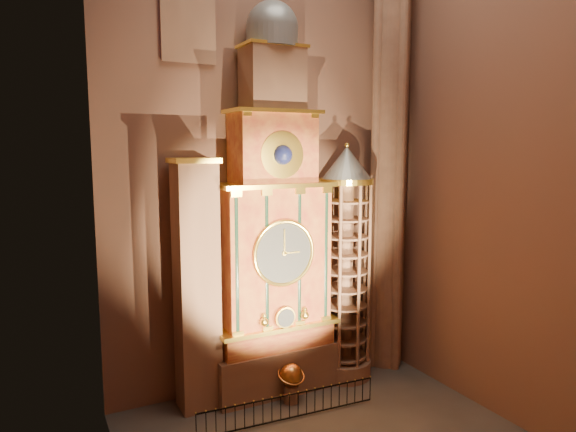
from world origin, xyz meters
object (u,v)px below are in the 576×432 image
portrait_tower (197,285)px  iron_railing (289,407)px  astronomical_clock (273,240)px  stair_turret (345,265)px  celestial_globe (291,379)px

portrait_tower → iron_railing: size_ratio=1.38×
astronomical_clock → stair_turret: (3.50, -0.26, -1.41)m
celestial_globe → iron_railing: 1.51m
stair_turret → iron_railing: 6.70m
portrait_tower → stair_turret: 6.91m
celestial_globe → astronomical_clock: bearing=94.8°
portrait_tower → stair_turret: bearing=-2.3°
portrait_tower → stair_turret: (6.90, -0.28, 0.12)m
astronomical_clock → stair_turret: astronomical_clock is taller
astronomical_clock → celestial_globe: bearing=-85.2°
celestial_globe → portrait_tower: bearing=157.8°
portrait_tower → iron_railing: (2.80, -2.68, -4.60)m
celestial_globe → iron_railing: size_ratio=0.23×
stair_turret → iron_railing: stair_turret is taller
astronomical_clock → stair_turret: bearing=-4.3°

